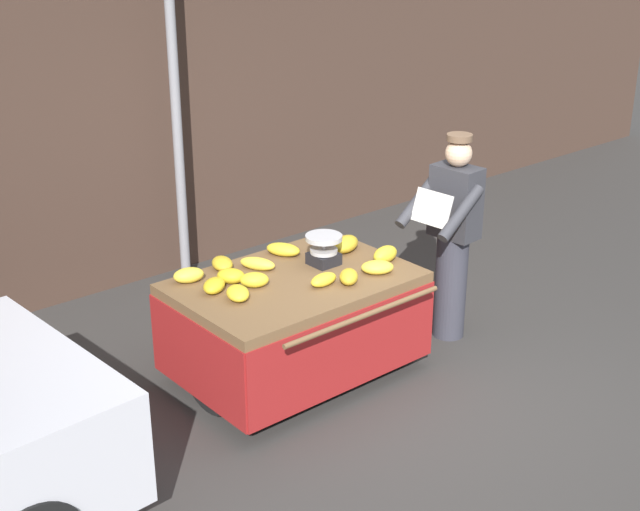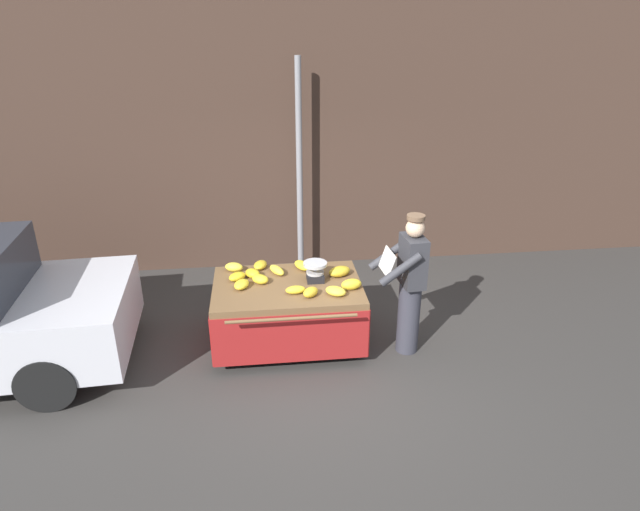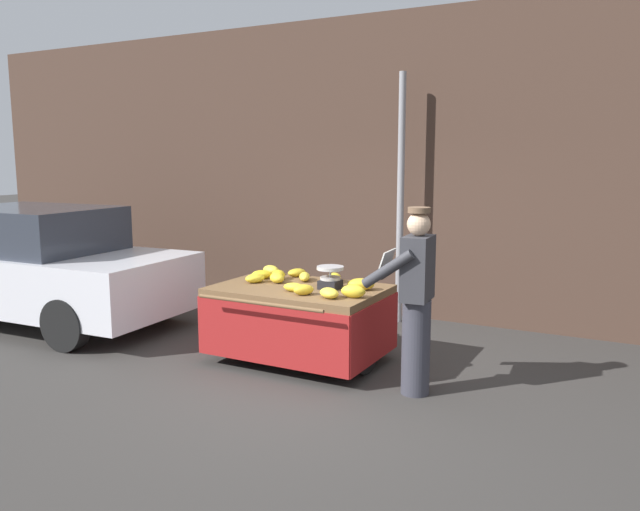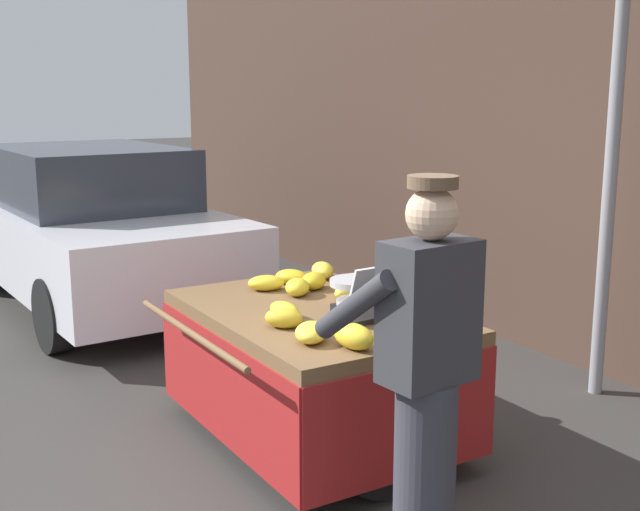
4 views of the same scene
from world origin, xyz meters
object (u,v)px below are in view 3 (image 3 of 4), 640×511
at_px(banana_bunch_8, 334,278).
at_px(banana_bunch_0, 277,278).
at_px(banana_bunch_2, 329,293).
at_px(banana_bunch_11, 271,270).
at_px(banana_bunch_10, 361,284).
at_px(street_pole, 400,200).
at_px(banana_bunch_6, 297,273).
at_px(banana_cart, 299,306).
at_px(banana_bunch_7, 278,275).
at_px(parked_car, 40,266).
at_px(banana_bunch_12, 262,274).
at_px(vendor_person, 415,300).
at_px(banana_bunch_5, 304,290).
at_px(banana_bunch_9, 305,277).
at_px(weighing_scale, 330,277).
at_px(banana_bunch_3, 255,278).
at_px(banana_bunch_4, 353,291).
at_px(banana_bunch_1, 294,287).

bearing_deg(banana_bunch_8, banana_bunch_0, -147.49).
xyz_separation_m(banana_bunch_2, banana_bunch_11, (-1.15, 0.77, 0.01)).
distance_m(banana_bunch_8, banana_bunch_10, 0.50).
relative_size(street_pole, banana_bunch_8, 11.61).
xyz_separation_m(banana_bunch_8, banana_bunch_10, (0.43, -0.25, 0.01)).
bearing_deg(banana_bunch_6, banana_cart, -57.43).
distance_m(street_pole, banana_bunch_10, 2.06).
bearing_deg(banana_bunch_7, parked_car, -172.79).
distance_m(banana_cart, banana_bunch_6, 0.62).
height_order(banana_bunch_7, banana_bunch_12, banana_bunch_7).
height_order(banana_cart, banana_bunch_0, banana_bunch_0).
bearing_deg(parked_car, banana_bunch_12, 6.63).
height_order(banana_bunch_0, vendor_person, vendor_person).
bearing_deg(banana_bunch_11, banana_bunch_10, -12.72).
relative_size(banana_cart, banana_bunch_0, 8.47).
bearing_deg(banana_bunch_5, banana_bunch_6, 124.11).
bearing_deg(banana_bunch_2, banana_bunch_7, 148.76).
distance_m(banana_bunch_8, banana_bunch_11, 0.84).
bearing_deg(banana_bunch_9, banana_bunch_8, 16.52).
xyz_separation_m(weighing_scale, banana_bunch_8, (-0.12, 0.34, -0.07)).
distance_m(banana_bunch_12, parked_car, 3.22).
height_order(banana_bunch_10, banana_bunch_11, banana_bunch_10).
height_order(banana_bunch_7, banana_bunch_11, banana_bunch_11).
xyz_separation_m(street_pole, parked_car, (-4.10, -2.25, -0.85)).
height_order(banana_bunch_3, banana_bunch_11, banana_bunch_11).
relative_size(weighing_scale, banana_bunch_9, 1.00).
distance_m(banana_cart, banana_bunch_0, 0.41).
relative_size(banana_cart, banana_bunch_10, 6.34).
bearing_deg(banana_bunch_8, banana_bunch_3, -149.54).
relative_size(banana_bunch_2, banana_bunch_7, 1.18).
bearing_deg(banana_bunch_3, banana_bunch_4, -7.85).
relative_size(banana_bunch_0, banana_bunch_4, 0.86).
height_order(street_pole, banana_bunch_7, street_pole).
relative_size(weighing_scale, parked_car, 0.07).
xyz_separation_m(banana_bunch_0, banana_bunch_11, (-0.32, 0.37, 0.00)).
bearing_deg(banana_bunch_11, banana_bunch_0, -49.69).
relative_size(banana_bunch_2, banana_bunch_4, 1.01).
distance_m(banana_bunch_0, banana_bunch_6, 0.41).
distance_m(banana_bunch_5, banana_bunch_12, 0.97).
bearing_deg(banana_bunch_6, banana_bunch_1, -61.70).
height_order(banana_bunch_7, banana_bunch_10, banana_bunch_10).
height_order(banana_bunch_6, banana_bunch_10, banana_bunch_10).
distance_m(banana_bunch_3, banana_bunch_12, 0.22).
bearing_deg(banana_bunch_11, street_pole, 59.61).
bearing_deg(banana_bunch_11, banana_bunch_12, -80.26).
xyz_separation_m(banana_cart, banana_bunch_4, (0.72, -0.21, 0.27)).
distance_m(banana_bunch_0, banana_bunch_7, 0.19).
xyz_separation_m(banana_bunch_1, banana_bunch_7, (-0.48, 0.47, 0.01)).
distance_m(banana_bunch_0, banana_bunch_12, 0.29).
xyz_separation_m(banana_bunch_3, banana_bunch_12, (-0.05, 0.21, 0.00)).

